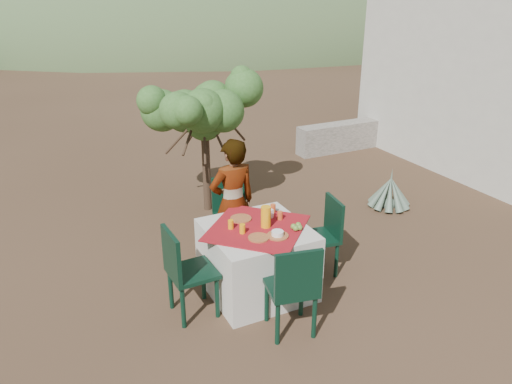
% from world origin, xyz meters
% --- Properties ---
extents(ground, '(160.00, 160.00, 0.00)m').
position_xyz_m(ground, '(0.00, 0.00, 0.00)').
color(ground, '#3E2B1C').
rests_on(ground, ground).
extents(table, '(1.30, 1.30, 0.76)m').
position_xyz_m(table, '(-0.45, -0.28, 0.38)').
color(table, silver).
rests_on(table, ground).
extents(chair_far, '(0.52, 0.52, 0.92)m').
position_xyz_m(chair_far, '(-0.33, 0.70, 0.51)').
color(chair_far, black).
rests_on(chair_far, ground).
extents(chair_near, '(0.52, 0.52, 0.96)m').
position_xyz_m(chair_near, '(-0.48, -1.09, 0.53)').
color(chair_near, black).
rests_on(chair_near, ground).
extents(chair_left, '(0.46, 0.46, 0.96)m').
position_xyz_m(chair_left, '(-1.28, -0.36, 0.53)').
color(chair_left, black).
rests_on(chair_left, ground).
extents(chair_right, '(0.47, 0.47, 0.90)m').
position_xyz_m(chair_right, '(0.40, -0.26, 0.50)').
color(chair_right, black).
rests_on(chair_right, ground).
extents(person, '(0.58, 0.39, 1.54)m').
position_xyz_m(person, '(-0.43, 0.38, 0.77)').
color(person, '#8C6651').
rests_on(person, ground).
extents(shrub_tree, '(1.51, 1.48, 1.78)m').
position_xyz_m(shrub_tree, '(-0.11, 1.99, 1.40)').
color(shrub_tree, '#402C20').
rests_on(shrub_tree, ground).
extents(agave, '(0.63, 0.64, 0.67)m').
position_xyz_m(agave, '(2.29, 0.81, 0.23)').
color(agave, slate).
rests_on(agave, ground).
extents(guesthouse, '(3.20, 4.20, 3.00)m').
position_xyz_m(guesthouse, '(5.60, 1.80, 1.50)').
color(guesthouse, beige).
rests_on(guesthouse, ground).
extents(stone_wall, '(2.60, 0.35, 0.55)m').
position_xyz_m(stone_wall, '(3.60, 3.40, 0.28)').
color(stone_wall, gray).
rests_on(stone_wall, ground).
extents(hill_near_right, '(48.00, 48.00, 20.00)m').
position_xyz_m(hill_near_right, '(12.00, 36.00, 0.00)').
color(hill_near_right, '#405832').
rests_on(hill_near_right, ground).
extents(hill_far_right, '(36.00, 36.00, 14.00)m').
position_xyz_m(hill_far_right, '(28.00, 46.00, 0.00)').
color(hill_far_right, slate).
rests_on(hill_far_right, ground).
extents(plate_far, '(0.23, 0.23, 0.01)m').
position_xyz_m(plate_far, '(-0.52, -0.03, 0.77)').
color(plate_far, brown).
rests_on(plate_far, table).
extents(plate_near, '(0.21, 0.21, 0.01)m').
position_xyz_m(plate_near, '(-0.54, -0.50, 0.77)').
color(plate_near, brown).
rests_on(plate_near, table).
extents(glass_far, '(0.06, 0.06, 0.09)m').
position_xyz_m(glass_far, '(-0.70, -0.18, 0.81)').
color(glass_far, '#FFA610').
rests_on(glass_far, table).
extents(glass_near, '(0.06, 0.06, 0.10)m').
position_xyz_m(glass_near, '(-0.64, -0.32, 0.81)').
color(glass_near, '#FFA610').
rests_on(glass_near, table).
extents(juice_pitcher, '(0.10, 0.10, 0.23)m').
position_xyz_m(juice_pitcher, '(-0.36, -0.30, 0.88)').
color(juice_pitcher, '#FFA610').
rests_on(juice_pitcher, table).
extents(bowl_plate, '(0.22, 0.22, 0.01)m').
position_xyz_m(bowl_plate, '(-0.35, -0.54, 0.77)').
color(bowl_plate, brown).
rests_on(bowl_plate, table).
extents(white_bowl, '(0.12, 0.12, 0.05)m').
position_xyz_m(white_bowl, '(-0.35, -0.54, 0.80)').
color(white_bowl, white).
rests_on(white_bowl, bowl_plate).
extents(jar_left, '(0.06, 0.06, 0.09)m').
position_xyz_m(jar_left, '(-0.14, -0.21, 0.81)').
color(jar_left, '#D45625').
rests_on(jar_left, table).
extents(jar_right, '(0.06, 0.06, 0.09)m').
position_xyz_m(jar_right, '(-0.13, -0.02, 0.81)').
color(jar_right, '#D45625').
rests_on(jar_right, table).
extents(napkin_holder, '(0.08, 0.05, 0.09)m').
position_xyz_m(napkin_holder, '(-0.22, -0.13, 0.81)').
color(napkin_holder, white).
rests_on(napkin_holder, table).
extents(fruit_cluster, '(0.12, 0.11, 0.06)m').
position_xyz_m(fruit_cluster, '(-0.11, -0.50, 0.79)').
color(fruit_cluster, olive).
rests_on(fruit_cluster, table).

